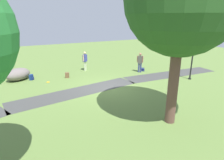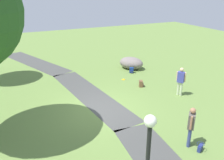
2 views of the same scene
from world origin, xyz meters
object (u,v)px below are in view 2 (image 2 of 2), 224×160
(man_near_boulder, at_px, (181,80))
(frisbee_on_grass, at_px, (123,80))
(handbag_on_grass, at_px, (200,147))
(spare_backpack_on_lawn, at_px, (141,84))
(backpack_by_boulder, at_px, (131,70))
(lawn_boulder, at_px, (131,63))
(woman_with_handbag, at_px, (191,124))

(man_near_boulder, relative_size, frisbee_on_grass, 7.32)
(handbag_on_grass, bearing_deg, spare_backpack_on_lawn, -11.06)
(backpack_by_boulder, relative_size, frisbee_on_grass, 1.79)
(man_near_boulder, xyz_separation_m, handbag_on_grass, (-4.22, 2.52, -0.81))
(spare_backpack_on_lawn, height_order, frisbee_on_grass, spare_backpack_on_lawn)
(lawn_boulder, bearing_deg, frisbee_on_grass, 138.59)
(man_near_boulder, height_order, spare_backpack_on_lawn, man_near_boulder)
(backpack_by_boulder, bearing_deg, frisbee_on_grass, 129.97)
(handbag_on_grass, bearing_deg, frisbee_on_grass, -5.85)
(lawn_boulder, distance_m, backpack_by_boulder, 0.98)
(woman_with_handbag, relative_size, backpack_by_boulder, 4.07)
(man_near_boulder, bearing_deg, backpack_by_boulder, 7.73)
(woman_with_handbag, height_order, frisbee_on_grass, woman_with_handbag)
(lawn_boulder, xyz_separation_m, backpack_by_boulder, (-0.84, 0.44, -0.24))
(backpack_by_boulder, xyz_separation_m, frisbee_on_grass, (-0.95, 1.13, -0.18))
(woman_with_handbag, xyz_separation_m, spare_backpack_on_lawn, (5.75, -1.38, -0.75))
(spare_backpack_on_lawn, distance_m, frisbee_on_grass, 1.57)
(lawn_boulder, xyz_separation_m, woman_with_handbag, (-9.04, 2.54, 0.50))
(handbag_on_grass, xyz_separation_m, frisbee_on_grass, (7.69, -0.79, -0.13))
(handbag_on_grass, height_order, frisbee_on_grass, handbag_on_grass)
(handbag_on_grass, xyz_separation_m, backpack_by_boulder, (8.64, -1.92, 0.05))
(woman_with_handbag, distance_m, man_near_boulder, 4.65)
(handbag_on_grass, relative_size, spare_backpack_on_lawn, 0.92)
(woman_with_handbag, relative_size, spare_backpack_on_lawn, 4.07)
(backpack_by_boulder, distance_m, frisbee_on_grass, 1.49)
(lawn_boulder, bearing_deg, woman_with_handbag, 164.34)
(lawn_boulder, relative_size, backpack_by_boulder, 5.54)
(man_near_boulder, relative_size, spare_backpack_on_lawn, 4.10)
(lawn_boulder, bearing_deg, spare_backpack_on_lawn, 160.69)
(lawn_boulder, relative_size, spare_backpack_on_lawn, 5.54)
(backpack_by_boulder, distance_m, spare_backpack_on_lawn, 2.56)
(spare_backpack_on_lawn, bearing_deg, handbag_on_grass, 168.94)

